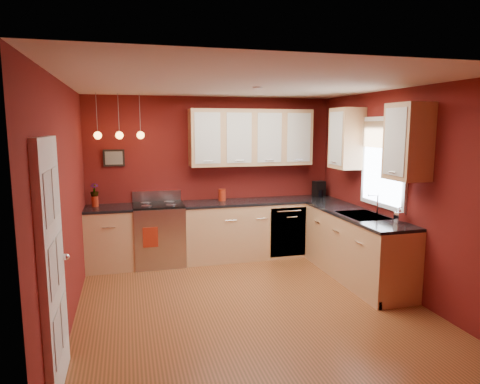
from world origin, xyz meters
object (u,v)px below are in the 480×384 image
object	(u,v)px
gas_range	(159,234)
red_canister	(222,195)
soap_pump	(399,215)
coffee_maker	(319,189)
sink	(363,217)

from	to	relation	value
gas_range	red_canister	size ratio (longest dim) A/B	5.89
red_canister	soap_pump	world-z (taller)	soap_pump
soap_pump	red_canister	bearing A→B (deg)	129.43
gas_range	red_canister	xyz separation A→B (m)	(1.02, 0.10, 0.55)
gas_range	soap_pump	xyz separation A→B (m)	(2.79, -2.05, 0.56)
coffee_maker	soap_pump	bearing A→B (deg)	-97.14
red_canister	gas_range	bearing A→B (deg)	-174.21
sink	soap_pump	size ratio (longest dim) A/B	3.37
gas_range	soap_pump	world-z (taller)	soap_pump
sink	red_canister	bearing A→B (deg)	134.90
red_canister	coffee_maker	size ratio (longest dim) A/B	0.71
red_canister	soap_pump	distance (m)	2.79
red_canister	coffee_maker	distance (m)	1.69
coffee_maker	gas_range	bearing A→B (deg)	172.32
gas_range	red_canister	distance (m)	1.17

